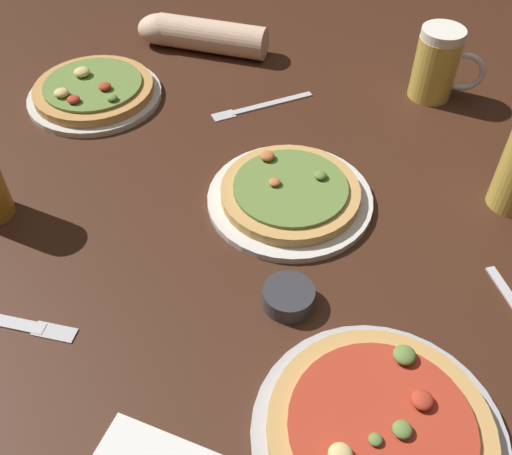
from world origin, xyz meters
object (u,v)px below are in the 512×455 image
object	(u,v)px
beer_mug_pale	(438,64)
diner_arm	(196,34)
fork_left	(260,106)
pizza_plate_side	(94,91)
pizza_plate_near	(380,431)
ramekin_sauce	(289,297)
pizza_plate_far	(290,195)

from	to	relation	value
beer_mug_pale	diner_arm	world-z (taller)	beer_mug_pale
fork_left	pizza_plate_side	bearing A→B (deg)	176.11
pizza_plate_near	pizza_plate_side	distance (m)	0.85
pizza_plate_near	pizza_plate_side	world-z (taller)	pizza_plate_side
ramekin_sauce	diner_arm	distance (m)	0.73
pizza_plate_side	ramekin_sauce	size ratio (longest dim) A/B	3.62
pizza_plate_far	fork_left	size ratio (longest dim) A/B	1.36
beer_mug_pale	ramekin_sauce	xyz separation A→B (m)	(-0.30, -0.53, -0.06)
beer_mug_pale	pizza_plate_near	bearing A→B (deg)	-105.27
pizza_plate_near	pizza_plate_far	xyz separation A→B (m)	(-0.10, 0.40, -0.00)
pizza_plate_far	ramekin_sauce	size ratio (longest dim) A/B	3.72
pizza_plate_far	diner_arm	bearing A→B (deg)	111.76
pizza_plate_side	fork_left	distance (m)	0.34
fork_left	diner_arm	world-z (taller)	diner_arm
fork_left	diner_arm	bearing A→B (deg)	122.89
pizza_plate_side	ramekin_sauce	bearing A→B (deg)	-52.88
ramekin_sauce	fork_left	world-z (taller)	ramekin_sauce
ramekin_sauce	diner_arm	world-z (taller)	diner_arm
pizza_plate_side	diner_arm	bearing A→B (deg)	47.06
pizza_plate_far	ramekin_sauce	distance (m)	0.21
fork_left	pizza_plate_far	bearing A→B (deg)	-79.03
pizza_plate_near	ramekin_sauce	size ratio (longest dim) A/B	4.10
pizza_plate_far	ramekin_sauce	xyz separation A→B (m)	(-0.01, -0.21, -0.00)
pizza_plate_near	pizza_plate_far	bearing A→B (deg)	103.41
pizza_plate_side	fork_left	xyz separation A→B (m)	(0.34, -0.02, -0.01)
pizza_plate_side	beer_mug_pale	xyz separation A→B (m)	(0.68, 0.03, 0.05)
pizza_plate_side	beer_mug_pale	bearing A→B (deg)	2.12
pizza_plate_far	beer_mug_pale	distance (m)	0.44
ramekin_sauce	pizza_plate_far	bearing A→B (deg)	88.25
beer_mug_pale	ramekin_sauce	distance (m)	0.61
pizza_plate_side	pizza_plate_far	bearing A→B (deg)	-37.28
pizza_plate_side	beer_mug_pale	distance (m)	0.68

